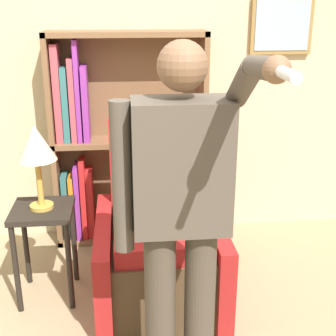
# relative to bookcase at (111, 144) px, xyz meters

# --- Properties ---
(wall_back) EXTENTS (8.00, 0.11, 2.80)m
(wall_back) POSITION_rel_bookcase_xyz_m (0.11, 0.16, 0.58)
(wall_back) COLOR beige
(wall_back) RESTS_ON ground_plane
(bookcase) EXTENTS (1.21, 0.28, 1.69)m
(bookcase) POSITION_rel_bookcase_xyz_m (0.00, 0.00, 0.00)
(bookcase) COLOR brown
(bookcase) RESTS_ON ground_plane
(armchair) EXTENTS (0.81, 0.95, 1.16)m
(armchair) POSITION_rel_bookcase_xyz_m (0.31, -0.84, -0.46)
(armchair) COLOR #4C3823
(armchair) RESTS_ON ground_plane
(person_standing) EXTENTS (0.58, 0.78, 1.76)m
(person_standing) POSITION_rel_bookcase_xyz_m (0.34, -1.72, 0.19)
(person_standing) COLOR #473D33
(person_standing) RESTS_ON ground_plane
(side_table) EXTENTS (0.39, 0.39, 0.65)m
(side_table) POSITION_rel_bookcase_xyz_m (-0.44, -0.80, -0.31)
(side_table) COLOR black
(side_table) RESTS_ON ground_plane
(table_lamp) EXTENTS (0.25, 0.25, 0.54)m
(table_lamp) POSITION_rel_bookcase_xyz_m (-0.44, -0.80, 0.24)
(table_lamp) COLOR gold
(table_lamp) RESTS_ON side_table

